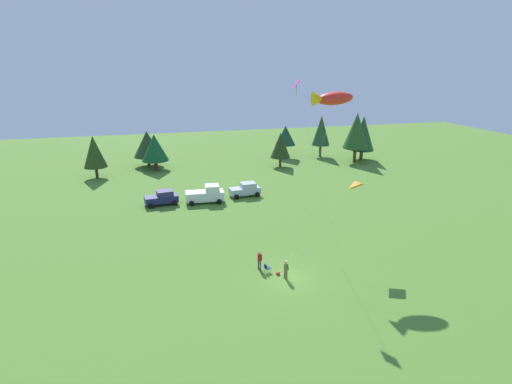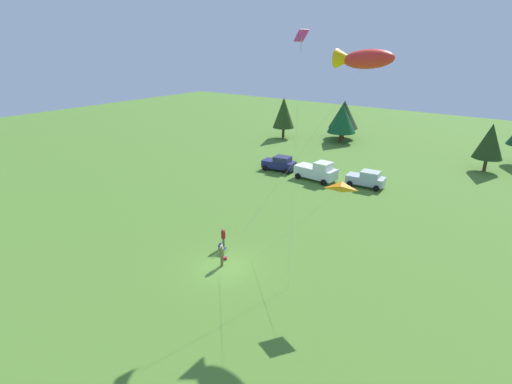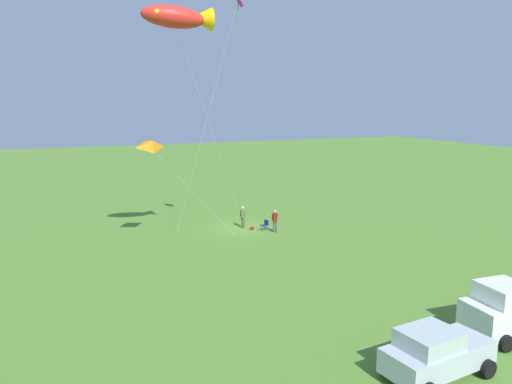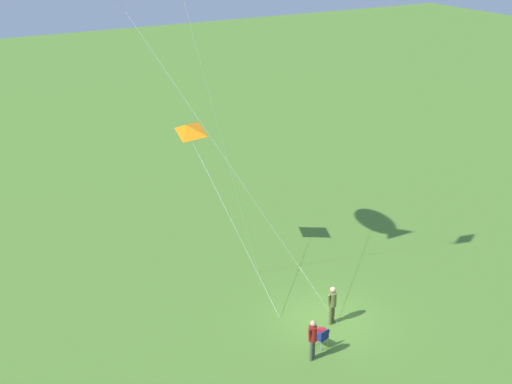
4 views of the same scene
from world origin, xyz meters
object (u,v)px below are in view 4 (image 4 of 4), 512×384
object	(u,v)px
person_spectator	(313,337)
kite_delta_orange	(186,131)
backpack_on_grass	(322,331)
person_kite_flyer	(332,302)
folding_chair	(322,337)

from	to	relation	value
person_spectator	kite_delta_orange	bearing A→B (deg)	-28.46
backpack_on_grass	kite_delta_orange	xyz separation A→B (m)	(7.99, 2.26, 6.94)
backpack_on_grass	kite_delta_orange	size ratio (longest dim) A/B	0.04
person_spectator	backpack_on_grass	distance (m)	2.11
person_kite_flyer	person_spectator	xyz separation A→B (m)	(-1.75, 2.19, 0.00)
folding_chair	person_spectator	world-z (taller)	person_spectator
person_kite_flyer	kite_delta_orange	size ratio (longest dim) A/B	0.23
folding_chair	kite_delta_orange	xyz separation A→B (m)	(8.84, 1.67, 6.57)
person_kite_flyer	backpack_on_grass	distance (m)	1.29
person_kite_flyer	backpack_on_grass	xyz separation A→B (m)	(-0.43, 0.80, -0.91)
person_spectator	backpack_on_grass	size ratio (longest dim) A/B	5.44
person_spectator	kite_delta_orange	world-z (taller)	kite_delta_orange
folding_chair	person_kite_flyer	bearing A→B (deg)	-62.44
person_kite_flyer	kite_delta_orange	world-z (taller)	kite_delta_orange
folding_chair	backpack_on_grass	size ratio (longest dim) A/B	2.56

